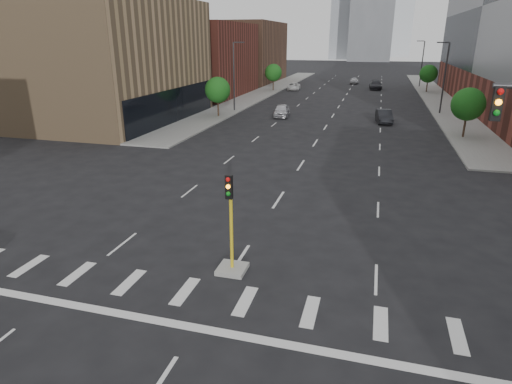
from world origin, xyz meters
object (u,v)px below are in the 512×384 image
at_px(median_traffic_signal, 232,251).
at_px(car_deep_right, 376,85).
at_px(car_near_left, 281,111).
at_px(car_far_left, 294,86).
at_px(car_distant, 354,81).
at_px(car_mid_right, 384,116).

relative_size(median_traffic_signal, car_deep_right, 0.79).
xyz_separation_m(car_near_left, car_far_left, (-4.19, 30.29, -0.11)).
distance_m(car_deep_right, car_distant, 11.04).
xyz_separation_m(car_near_left, car_mid_right, (12.64, -0.88, -0.01)).
xyz_separation_m(median_traffic_signal, car_deep_right, (4.81, 74.21, -0.16)).
relative_size(car_mid_right, car_deep_right, 0.83).
bearing_deg(car_deep_right, car_near_left, -110.53).
height_order(median_traffic_signal, car_mid_right, median_traffic_signal).
distance_m(car_near_left, car_distant, 46.14).
height_order(car_near_left, car_distant, car_near_left).
xyz_separation_m(car_deep_right, car_distant, (-4.73, 9.98, -0.12)).
xyz_separation_m(car_mid_right, car_deep_right, (-1.52, 36.60, 0.05)).
bearing_deg(car_far_left, car_distant, 49.50).
bearing_deg(car_near_left, car_distant, 75.51).
bearing_deg(median_traffic_signal, car_distant, 89.95).
bearing_deg(median_traffic_signal, car_far_left, 98.68).
xyz_separation_m(car_far_left, car_deep_right, (15.31, 5.43, 0.14)).
distance_m(car_mid_right, car_far_left, 35.42).
height_order(car_near_left, car_mid_right, car_near_left).
distance_m(median_traffic_signal, car_mid_right, 38.14).
height_order(median_traffic_signal, car_distant, median_traffic_signal).
xyz_separation_m(car_mid_right, car_far_left, (-16.83, 31.17, -0.09)).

